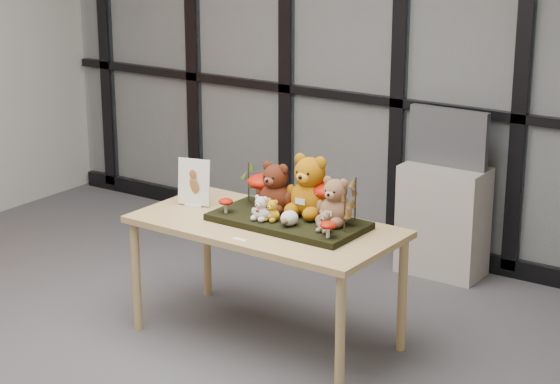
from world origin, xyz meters
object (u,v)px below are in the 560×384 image
Objects in this scene: mushroom_front_left at (226,205)px; diorama_tray at (288,221)px; cabinet at (443,220)px; mushroom_front_right at (328,229)px; mushroom_back_left at (263,189)px; mushroom_back_right at (328,198)px; display_table at (266,235)px; bear_beige_small at (325,220)px; bear_pooh_yellow at (310,182)px; bear_small_yellow at (272,209)px; sign_holder at (194,185)px; bear_white_bow at (261,207)px; bear_tan_back at (335,198)px; plush_cream_hedgehog at (289,217)px; bear_brown_medium at (275,185)px; monitor at (448,138)px.

diorama_tray is at bearing 18.65° from mushroom_front_left.
cabinet is at bearing 69.14° from mushroom_front_left.
diorama_tray is at bearing 156.72° from mushroom_front_right.
mushroom_back_left is 1.48m from cabinet.
mushroom_back_left is 0.94× the size of mushroom_back_right.
display_table is at bearing -153.43° from diorama_tray.
bear_pooh_yellow is at bearing 139.11° from bear_beige_small.
mushroom_back_right is (0.40, 0.03, 0.01)m from mushroom_back_left.
mushroom_front_right is (0.39, -0.06, -0.02)m from bear_small_yellow.
bear_small_yellow is 0.66× the size of mushroom_back_left.
sign_holder is (-0.58, 0.06, 0.02)m from bear_small_yellow.
bear_small_yellow reaches higher than display_table.
bear_beige_small is (0.38, 0.03, -0.01)m from bear_white_bow.
mushroom_back_right is 0.56m from mushroom_front_left.
mushroom_back_right is at bearing 41.12° from diorama_tray.
mushroom_back_left is at bearing 156.43° from mushroom_front_right.
plush_cream_hedgehog is at bearing -136.70° from bear_tan_back.
plush_cream_hedgehog and mushroom_front_left have the same top height.
bear_brown_medium is at bearing -105.37° from cabinet.
monitor reaches higher than plush_cream_hedgehog.
cabinet is at bearing 84.49° from plush_cream_hedgehog.
bear_beige_small is (0.21, -0.19, -0.12)m from bear_pooh_yellow.
mushroom_front_right is (0.45, -0.09, 0.15)m from display_table.
sign_holder is (-0.39, -0.13, -0.01)m from mushroom_back_left.
cabinet is 0.55m from monitor.
bear_tan_back is 1.02× the size of sign_holder.
bear_pooh_yellow is at bearing 53.50° from bear_white_bow.
bear_white_bow is at bearing -79.37° from display_table.
mushroom_back_right is (-0.11, 0.22, 0.05)m from bear_beige_small.
bear_tan_back is 0.25m from mushroom_front_right.
mushroom_front_left is (-0.29, -0.03, -0.02)m from bear_small_yellow.
plush_cream_hedgehog is (0.07, -0.10, 0.06)m from diorama_tray.
bear_brown_medium is 3.21× the size of mushroom_front_right.
mushroom_back_right is at bearing 121.47° from mushroom_front_right.
mushroom_back_right is at bearing 16.51° from bear_brown_medium.
bear_pooh_yellow is at bearing -97.98° from cabinet.
monitor is at bearing 77.52° from display_table.
bear_white_bow is (0.02, -0.17, -0.08)m from bear_brown_medium.
bear_pooh_yellow is 1.73× the size of mushroom_back_right.
bear_brown_medium reaches higher than bear_beige_small.
plush_cream_hedgehog is 0.95× the size of mushroom_front_right.
bear_small_yellow is 1.60m from cabinet.
bear_white_bow is (-0.10, -0.11, 0.09)m from diorama_tray.
diorama_tray is 8.84× the size of mushroom_front_right.
bear_brown_medium is 1.52× the size of mushroom_back_left.
bear_white_bow is 1.67× the size of mushroom_front_left.
bear_beige_small is (0.28, -0.08, 0.08)m from diorama_tray.
bear_white_bow reaches higher than diorama_tray.
bear_beige_small is 1.39× the size of mushroom_front_left.
diorama_tray is at bearing -100.02° from cabinet.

